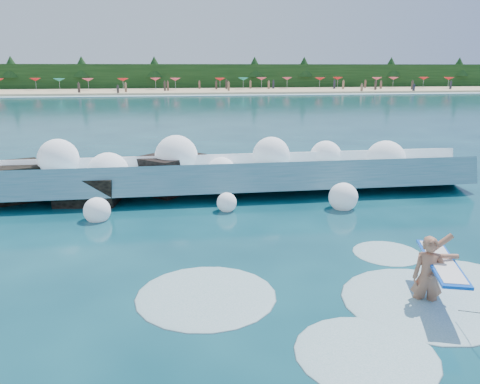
{
  "coord_description": "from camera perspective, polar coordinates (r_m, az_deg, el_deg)",
  "views": [
    {
      "loc": [
        -0.29,
        -9.79,
        4.39
      ],
      "look_at": [
        1.5,
        2.0,
        1.2
      ],
      "focal_mm": 35.0,
      "sensor_mm": 36.0,
      "label": 1
    }
  ],
  "objects": [
    {
      "name": "surf_foam",
      "position": [
        9.62,
        14.91,
        -12.72
      ],
      "size": [
        9.55,
        5.83,
        0.16
      ],
      "color": "silver",
      "rests_on": "ground"
    },
    {
      "name": "wet_band",
      "position": [
        76.91,
        -8.59,
        11.56
      ],
      "size": [
        140.0,
        5.0,
        0.08
      ],
      "primitive_type": "cube",
      "color": "silver",
      "rests_on": "ground"
    },
    {
      "name": "surfer_with_board",
      "position": [
        9.7,
        22.26,
        -9.24
      ],
      "size": [
        1.21,
        2.83,
        1.61
      ],
      "color": "#AA6B4F",
      "rests_on": "ground"
    },
    {
      "name": "ground",
      "position": [
        10.73,
        -6.41,
        -9.27
      ],
      "size": [
        200.0,
        200.0,
        0.0
      ],
      "primitive_type": "plane",
      "color": "#07313E",
      "rests_on": "ground"
    },
    {
      "name": "wave_spray",
      "position": [
        16.64,
        -4.06,
        3.32
      ],
      "size": [
        15.52,
        4.26,
        2.16
      ],
      "color": "white",
      "rests_on": "ground"
    },
    {
      "name": "treeline",
      "position": [
        97.81,
        -8.73,
        13.69
      ],
      "size": [
        140.0,
        4.0,
        5.0
      ],
      "primitive_type": "cube",
      "color": "black",
      "rests_on": "ground"
    },
    {
      "name": "beach_umbrellas",
      "position": [
        89.25,
        -8.83,
        13.42
      ],
      "size": [
        110.45,
        6.88,
        0.5
      ],
      "color": "#158677",
      "rests_on": "ground"
    },
    {
      "name": "beachgoers",
      "position": [
        85.05,
        -7.87,
        12.61
      ],
      "size": [
        99.94,
        13.85,
        1.94
      ],
      "color": "#3F332D",
      "rests_on": "ground"
    },
    {
      "name": "beach",
      "position": [
        87.89,
        -8.64,
        12.07
      ],
      "size": [
        140.0,
        20.0,
        0.4
      ],
      "primitive_type": "cube",
      "color": "tan",
      "rests_on": "ground"
    },
    {
      "name": "breaking_wave",
      "position": [
        16.89,
        -4.86,
        1.92
      ],
      "size": [
        19.61,
        2.99,
        1.69
      ],
      "color": "teal",
      "rests_on": "ground"
    },
    {
      "name": "rock_cluster",
      "position": [
        17.19,
        -18.83,
        1.02
      ],
      "size": [
        8.66,
        3.48,
        1.52
      ],
      "color": "black",
      "rests_on": "ground"
    }
  ]
}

